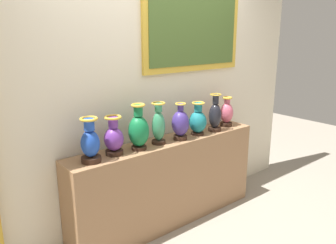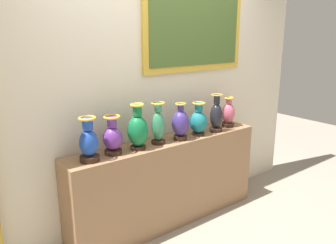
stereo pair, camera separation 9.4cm
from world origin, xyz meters
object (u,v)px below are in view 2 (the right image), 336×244
at_px(vase_sapphire, 89,142).
at_px(vase_jade, 158,125).
at_px(vase_onyx, 216,116).
at_px(vase_teal, 198,121).
at_px(vase_emerald, 138,130).
at_px(vase_violet, 113,137).
at_px(vase_rose, 228,113).
at_px(vase_indigo, 180,124).

xyz_separation_m(vase_sapphire, vase_jade, (0.70, 0.02, 0.02)).
xyz_separation_m(vase_sapphire, vase_onyx, (1.41, -0.02, 0.01)).
height_order(vase_sapphire, vase_teal, vase_sapphire).
bearing_deg(vase_emerald, vase_onyx, -1.67).
distance_m(vase_violet, vase_teal, 0.95).
xyz_separation_m(vase_sapphire, vase_emerald, (0.47, 0.01, 0.02)).
bearing_deg(vase_sapphire, vase_violet, 7.30).
distance_m(vase_onyx, vase_rose, 0.25).
relative_size(vase_sapphire, vase_violet, 1.09).
height_order(vase_sapphire, vase_onyx, vase_onyx).
distance_m(vase_violet, vase_onyx, 1.18).
xyz_separation_m(vase_jade, vase_onyx, (0.71, -0.04, -0.01)).
height_order(vase_sapphire, vase_indigo, vase_sapphire).
bearing_deg(vase_emerald, vase_teal, -1.11).
bearing_deg(vase_onyx, vase_sapphire, 179.13).
bearing_deg(vase_emerald, vase_violet, 174.36).
distance_m(vase_indigo, vase_onyx, 0.47).
bearing_deg(vase_indigo, vase_emerald, 177.78).
height_order(vase_violet, vase_emerald, vase_emerald).
xyz_separation_m(vase_teal, vase_onyx, (0.24, -0.01, 0.02)).
height_order(vase_jade, vase_indigo, vase_jade).
height_order(vase_emerald, vase_teal, vase_emerald).
distance_m(vase_emerald, vase_teal, 0.71).
height_order(vase_indigo, vase_rose, vase_indigo).
xyz_separation_m(vase_sapphire, vase_rose, (1.65, 0.03, -0.01)).
bearing_deg(vase_rose, vase_jade, -179.61).
bearing_deg(vase_sapphire, vase_rose, 1.01).
height_order(vase_emerald, vase_onyx, vase_emerald).
xyz_separation_m(vase_violet, vase_rose, (1.42, -0.00, -0.00)).
bearing_deg(vase_onyx, vase_teal, 176.66).
height_order(vase_onyx, vase_rose, vase_onyx).
bearing_deg(vase_sapphire, vase_indigo, -0.75).
distance_m(vase_sapphire, vase_jade, 0.70).
bearing_deg(vase_jade, vase_onyx, -3.55).
height_order(vase_jade, vase_onyx, vase_onyx).
distance_m(vase_emerald, vase_onyx, 0.94).
bearing_deg(vase_onyx, vase_jade, 176.45).
xyz_separation_m(vase_sapphire, vase_violet, (0.23, 0.03, -0.01)).
distance_m(vase_emerald, vase_rose, 1.18).
relative_size(vase_emerald, vase_rose, 1.25).
xyz_separation_m(vase_emerald, vase_indigo, (0.47, -0.02, -0.02)).
bearing_deg(vase_onyx, vase_indigo, 178.88).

